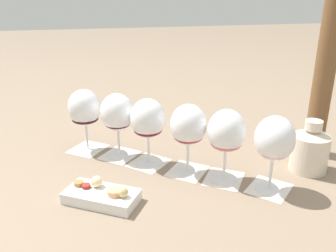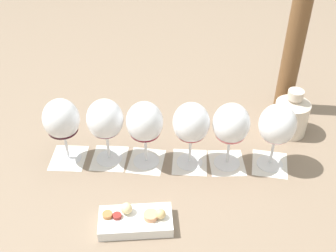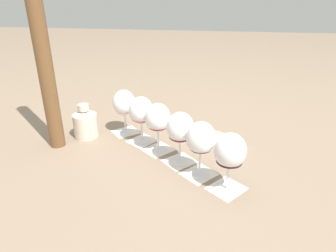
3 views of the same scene
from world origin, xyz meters
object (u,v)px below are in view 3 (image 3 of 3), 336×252
at_px(umbrella_pole, 40,34).
at_px(snack_dish, 220,140).
at_px(wine_glass_0, 124,105).
at_px(wine_glass_2, 158,120).
at_px(wine_glass_1, 141,112).
at_px(wine_glass_3, 180,130).
at_px(wine_glass_4, 201,140).
at_px(ceramic_vase, 85,123).
at_px(wine_glass_5, 230,153).

bearing_deg(umbrella_pole, snack_dish, 10.64).
xyz_separation_m(wine_glass_0, wine_glass_2, (0.18, -0.14, 0.00)).
height_order(wine_glass_1, wine_glass_3, same).
height_order(wine_glass_0, wine_glass_1, same).
height_order(wine_glass_1, wine_glass_2, same).
xyz_separation_m(wine_glass_3, umbrella_pole, (-0.51, 0.05, 0.31)).
distance_m(wine_glass_3, wine_glass_4, 0.11).
height_order(wine_glass_0, wine_glass_4, same).
xyz_separation_m(wine_glass_1, ceramic_vase, (-0.25, 0.01, -0.07)).
bearing_deg(snack_dish, wine_glass_1, -174.40).
distance_m(ceramic_vase, umbrella_pole, 0.40).
relative_size(wine_glass_0, umbrella_pole, 0.22).
bearing_deg(snack_dish, wine_glass_0, 174.12).
distance_m(wine_glass_5, umbrella_pole, 0.77).
distance_m(wine_glass_2, snack_dish, 0.29).
distance_m(wine_glass_0, wine_glass_4, 0.45).
relative_size(wine_glass_2, snack_dish, 1.01).
bearing_deg(umbrella_pole, wine_glass_5, -15.76).
relative_size(wine_glass_5, umbrella_pole, 0.22).
xyz_separation_m(wine_glass_4, wine_glass_5, (0.09, -0.07, 0.00)).
height_order(wine_glass_3, umbrella_pole, umbrella_pole).
bearing_deg(wine_glass_1, wine_glass_2, -38.38).
distance_m(wine_glass_0, wine_glass_1, 0.12).
relative_size(snack_dish, umbrella_pole, 0.22).
relative_size(wine_glass_2, umbrella_pole, 0.22).
relative_size(wine_glass_0, snack_dish, 1.01).
distance_m(wine_glass_0, snack_dish, 0.44).
bearing_deg(ceramic_vase, umbrella_pole, -130.53).
xyz_separation_m(wine_glass_0, umbrella_pole, (-0.24, -0.17, 0.31)).
bearing_deg(wine_glass_3, wine_glass_5, -39.99).
bearing_deg(wine_glass_1, wine_glass_4, -39.88).
bearing_deg(wine_glass_4, wine_glass_1, 140.12).
height_order(wine_glass_0, wine_glass_3, same).
relative_size(wine_glass_2, wine_glass_4, 1.00).
height_order(wine_glass_1, umbrella_pole, umbrella_pole).
distance_m(wine_glass_4, snack_dish, 0.28).
xyz_separation_m(wine_glass_3, wine_glass_4, (0.08, -0.07, -0.00)).
bearing_deg(wine_glass_5, ceramic_vase, 154.19).
relative_size(wine_glass_4, snack_dish, 1.01).
height_order(wine_glass_4, snack_dish, wine_glass_4).
bearing_deg(ceramic_vase, wine_glass_1, -1.25).
bearing_deg(ceramic_vase, wine_glass_0, 23.95).
bearing_deg(wine_glass_2, wine_glass_0, 141.50).
relative_size(wine_glass_5, ceramic_vase, 1.32).
height_order(wine_glass_5, ceramic_vase, wine_glass_5).
height_order(wine_glass_4, ceramic_vase, wine_glass_4).
bearing_deg(wine_glass_0, wine_glass_1, -38.61).
xyz_separation_m(wine_glass_2, umbrella_pole, (-0.42, -0.03, 0.31)).
bearing_deg(wine_glass_1, wine_glass_3, -38.40).
bearing_deg(wine_glass_4, wine_glass_0, 140.46).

